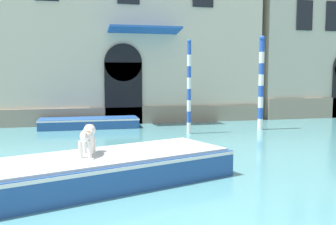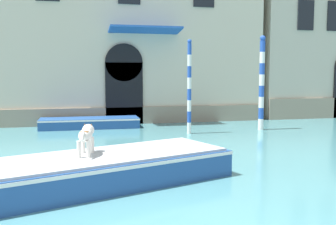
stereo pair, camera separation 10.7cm
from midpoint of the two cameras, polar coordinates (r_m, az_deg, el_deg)
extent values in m
cube|color=gray|center=(21.79, -5.35, -0.44)|extent=(15.78, 0.16, 0.93)
cube|color=black|center=(21.64, -6.23, 2.76)|extent=(2.04, 0.14, 3.38)
cylinder|color=black|center=(21.62, -6.28, 7.23)|extent=(2.04, 0.14, 2.04)
cube|color=#1E4C99|center=(21.26, -3.14, 11.92)|extent=(3.83, 1.40, 0.29)
cube|color=#BCB29E|center=(30.41, 22.91, 12.80)|extent=(12.56, 6.00, 13.54)
cube|color=black|center=(25.62, 19.48, 13.18)|extent=(1.05, 0.10, 1.79)
cube|color=black|center=(26.74, 23.20, 12.72)|extent=(1.05, 0.10, 1.79)
cube|color=#234C8C|center=(9.89, -13.80, -8.83)|extent=(8.65, 5.00, 0.70)
cube|color=white|center=(9.82, -13.84, -7.20)|extent=(8.69, 5.04, 0.08)
cube|color=#B2B7BC|center=(9.80, -13.85, -6.68)|extent=(8.35, 4.74, 0.06)
cylinder|color=silver|center=(10.37, -11.91, -4.63)|extent=(0.10, 0.10, 0.41)
cylinder|color=silver|center=(10.33, -10.66, -4.64)|extent=(0.10, 0.10, 0.41)
cylinder|color=silver|center=(9.80, -12.50, -5.24)|extent=(0.10, 0.10, 0.41)
cylinder|color=silver|center=(9.76, -11.16, -5.26)|extent=(0.10, 0.10, 0.41)
ellipsoid|color=silver|center=(10.01, -11.59, -3.26)|extent=(0.47, 0.82, 0.33)
ellipsoid|color=brown|center=(9.89, -11.71, -2.85)|extent=(0.29, 0.38, 0.11)
sphere|color=silver|center=(10.42, -11.21, -2.50)|extent=(0.31, 0.31, 0.31)
cone|color=brown|center=(10.41, -11.68, -1.87)|extent=(0.09, 0.09, 0.12)
cone|color=brown|center=(10.39, -10.76, -1.87)|extent=(0.09, 0.09, 0.12)
cylinder|color=silver|center=(9.59, -12.01, -3.37)|extent=(0.12, 0.28, 0.22)
cube|color=#234C8C|center=(20.54, -11.16, -1.48)|extent=(4.99, 1.59, 0.52)
cube|color=white|center=(20.52, -11.17, -0.93)|extent=(5.02, 1.62, 0.08)
cube|color=#9EA3A8|center=(20.55, -11.16, -1.56)|extent=(2.75, 1.18, 0.47)
cylinder|color=white|center=(20.05, 13.46, -1.67)|extent=(0.26, 0.26, 0.55)
cylinder|color=#234CAD|center=(19.99, 13.49, -0.11)|extent=(0.26, 0.26, 0.55)
cylinder|color=white|center=(19.94, 13.53, 1.45)|extent=(0.26, 0.26, 0.55)
cylinder|color=#234CAD|center=(19.91, 13.57, 3.03)|extent=(0.26, 0.26, 0.55)
cylinder|color=white|center=(19.89, 13.60, 4.60)|extent=(0.26, 0.26, 0.55)
cylinder|color=#234CAD|center=(19.89, 13.64, 6.18)|extent=(0.26, 0.26, 0.55)
cylinder|color=white|center=(19.90, 13.68, 7.75)|extent=(0.26, 0.26, 0.55)
cylinder|color=#234CAD|center=(19.93, 13.72, 9.33)|extent=(0.26, 0.26, 0.55)
sphere|color=#234CAD|center=(19.96, 13.75, 10.44)|extent=(0.27, 0.27, 0.27)
cylinder|color=white|center=(18.30, 3.25, -2.26)|extent=(0.18, 0.18, 0.52)
cylinder|color=#234CAD|center=(18.23, 3.26, -0.64)|extent=(0.18, 0.18, 0.52)
cylinder|color=white|center=(18.18, 3.27, 0.99)|extent=(0.18, 0.18, 0.52)
cylinder|color=#234CAD|center=(18.15, 3.28, 2.62)|extent=(0.18, 0.18, 0.52)
cylinder|color=white|center=(18.13, 3.29, 4.26)|extent=(0.18, 0.18, 0.52)
cylinder|color=#234CAD|center=(18.12, 3.30, 5.91)|extent=(0.18, 0.18, 0.52)
cylinder|color=white|center=(18.13, 3.31, 7.55)|extent=(0.18, 0.18, 0.52)
cylinder|color=#234CAD|center=(18.15, 3.32, 9.20)|extent=(0.18, 0.18, 0.52)
sphere|color=#234CAD|center=(18.18, 3.32, 10.27)|extent=(0.19, 0.19, 0.19)
camera|label=1|loc=(0.05, -89.81, 0.02)|focal=42.00mm
camera|label=2|loc=(0.05, 90.19, -0.02)|focal=42.00mm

